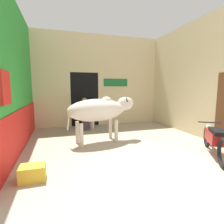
{
  "coord_description": "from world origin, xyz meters",
  "views": [
    {
      "loc": [
        -1.78,
        -2.62,
        1.65
      ],
      "look_at": [
        -0.27,
        2.26,
        0.95
      ],
      "focal_mm": 28.0,
      "sensor_mm": 36.0,
      "label": 1
    }
  ],
  "objects": [
    {
      "name": "wall_right_with_door",
      "position": [
        2.84,
        2.46,
        1.95
      ],
      "size": [
        0.22,
        5.02,
        3.96
      ],
      "color": "beige",
      "rests_on": "ground_plane"
    },
    {
      "name": "plastic_stool",
      "position": [
        -0.5,
        4.31,
        0.25
      ],
      "size": [
        0.29,
        0.29,
        0.47
      ],
      "color": "beige",
      "rests_on": "ground_plane"
    },
    {
      "name": "wall_back_with_doorway",
      "position": [
        -0.22,
        5.26,
        1.7
      ],
      "size": [
        5.51,
        0.93,
        3.96
      ],
      "color": "beige",
      "rests_on": "ground_plane"
    },
    {
      "name": "motorcycle_near",
      "position": [
        1.84,
        0.59,
        0.43
      ],
      "size": [
        1.18,
        1.72,
        0.74
      ],
      "color": "black",
      "rests_on": "ground_plane"
    },
    {
      "name": "shopkeeper_seated",
      "position": [
        -0.78,
        4.28,
        0.67
      ],
      "size": [
        0.42,
        0.33,
        1.27
      ],
      "color": "#3D3842",
      "rests_on": "ground_plane"
    },
    {
      "name": "ground_plane",
      "position": [
        0.0,
        0.0,
        0.0
      ],
      "size": [
        30.0,
        30.0,
        0.0
      ],
      "primitive_type": "plane",
      "color": "tan"
    },
    {
      "name": "wall_left_shopfront",
      "position": [
        -2.84,
        2.5,
        1.91
      ],
      "size": [
        0.25,
        5.02,
        3.96
      ],
      "color": "green",
      "rests_on": "ground_plane"
    },
    {
      "name": "crate",
      "position": [
        -2.27,
        0.63,
        0.14
      ],
      "size": [
        0.44,
        0.32,
        0.28
      ],
      "color": "gold",
      "rests_on": "ground_plane"
    },
    {
      "name": "cow",
      "position": [
        -0.55,
        2.52,
        1.0
      ],
      "size": [
        2.27,
        1.04,
        1.42
      ],
      "color": "beige",
      "rests_on": "ground_plane"
    }
  ]
}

